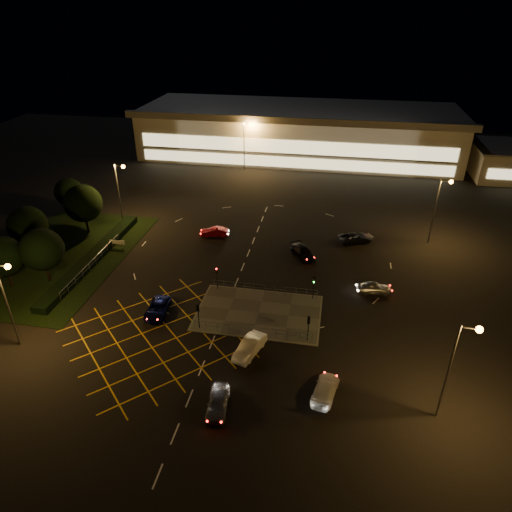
% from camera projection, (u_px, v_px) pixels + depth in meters
% --- Properties ---
extents(ground, '(180.00, 180.00, 0.00)m').
position_uv_depth(ground, '(245.00, 302.00, 55.28)').
color(ground, black).
rests_on(ground, ground).
extents(pedestrian_island, '(14.00, 9.00, 0.12)m').
position_uv_depth(pedestrian_island, '(259.00, 313.00, 53.22)').
color(pedestrian_island, '#4C4944').
rests_on(pedestrian_island, ground).
extents(grass_verge, '(18.00, 30.00, 0.08)m').
position_uv_depth(grass_verge, '(61.00, 257.00, 64.78)').
color(grass_verge, black).
rests_on(grass_verge, ground).
extents(hedge, '(2.00, 26.00, 1.00)m').
position_uv_depth(hedge, '(93.00, 257.00, 63.77)').
color(hedge, black).
rests_on(hedge, ground).
extents(supermarket, '(72.00, 26.50, 10.50)m').
position_uv_depth(supermarket, '(298.00, 131.00, 105.78)').
color(supermarket, beige).
rests_on(supermarket, ground).
extents(streetlight_sw, '(1.78, 0.56, 10.03)m').
position_uv_depth(streetlight_sw, '(7.00, 293.00, 45.15)').
color(streetlight_sw, slate).
rests_on(streetlight_sw, ground).
extents(streetlight_se, '(1.78, 0.56, 10.03)m').
position_uv_depth(streetlight_se, '(457.00, 359.00, 36.86)').
color(streetlight_se, slate).
rests_on(streetlight_se, ground).
extents(streetlight_nw, '(1.78, 0.56, 10.03)m').
position_uv_depth(streetlight_nw, '(120.00, 186.00, 71.18)').
color(streetlight_nw, slate).
rests_on(streetlight_nw, ground).
extents(streetlight_ne, '(1.78, 0.56, 10.03)m').
position_uv_depth(streetlight_ne, '(439.00, 203.00, 65.37)').
color(streetlight_ne, slate).
rests_on(streetlight_ne, ground).
extents(streetlight_far_left, '(1.78, 0.56, 10.03)m').
position_uv_depth(streetlight_far_left, '(246.00, 140.00, 94.70)').
color(streetlight_far_left, slate).
rests_on(streetlight_far_left, ground).
extents(streetlight_far_right, '(1.78, 0.56, 10.03)m').
position_uv_depth(streetlight_far_right, '(446.00, 147.00, 90.15)').
color(streetlight_far_right, slate).
rests_on(streetlight_far_right, ground).
extents(signal_sw, '(0.28, 0.30, 3.15)m').
position_uv_depth(signal_sw, '(198.00, 311.00, 49.60)').
color(signal_sw, black).
rests_on(signal_sw, pedestrian_island).
extents(signal_se, '(0.28, 0.30, 3.15)m').
position_uv_depth(signal_se, '(308.00, 323.00, 47.72)').
color(signal_se, black).
rests_on(signal_se, pedestrian_island).
extents(signal_nw, '(0.28, 0.30, 3.15)m').
position_uv_depth(signal_nw, '(217.00, 273.00, 56.45)').
color(signal_nw, black).
rests_on(signal_nw, pedestrian_island).
extents(signal_ne, '(0.28, 0.30, 3.15)m').
position_uv_depth(signal_ne, '(314.00, 283.00, 54.57)').
color(signal_ne, black).
rests_on(signal_ne, pedestrian_island).
extents(tree_a, '(5.04, 5.04, 6.86)m').
position_uv_depth(tree_a, '(3.00, 257.00, 56.13)').
color(tree_a, black).
rests_on(tree_a, ground).
extents(tree_b, '(5.40, 5.40, 7.35)m').
position_uv_depth(tree_b, '(28.00, 226.00, 63.15)').
color(tree_b, black).
rests_on(tree_b, ground).
extents(tree_c, '(5.76, 5.76, 7.84)m').
position_uv_depth(tree_c, '(83.00, 203.00, 69.23)').
color(tree_c, black).
rests_on(tree_c, ground).
extents(tree_d, '(4.68, 4.68, 6.37)m').
position_uv_depth(tree_d, '(69.00, 192.00, 75.77)').
color(tree_d, black).
rests_on(tree_d, ground).
extents(tree_e, '(5.40, 5.40, 7.35)m').
position_uv_depth(tree_e, '(42.00, 250.00, 57.07)').
color(tree_e, black).
rests_on(tree_e, ground).
extents(car_near_silver, '(2.25, 4.64, 1.53)m').
position_uv_depth(car_near_silver, '(218.00, 402.00, 40.47)').
color(car_near_silver, '#ACAEB4').
rests_on(car_near_silver, ground).
extents(car_queue_white, '(3.07, 5.07, 1.58)m').
position_uv_depth(car_queue_white, '(250.00, 347.00, 46.87)').
color(car_queue_white, white).
rests_on(car_queue_white, ground).
extents(car_left_blue, '(2.65, 5.08, 1.37)m').
position_uv_depth(car_left_blue, '(158.00, 308.00, 52.89)').
color(car_left_blue, '#0C1149').
rests_on(car_left_blue, ground).
extents(car_far_dkgrey, '(4.47, 5.20, 1.43)m').
position_uv_depth(car_far_dkgrey, '(303.00, 252.00, 64.73)').
color(car_far_dkgrey, black).
rests_on(car_far_dkgrey, ground).
extents(car_right_silver, '(4.37, 2.23, 1.42)m').
position_uv_depth(car_right_silver, '(374.00, 288.00, 56.68)').
color(car_right_silver, silver).
rests_on(car_right_silver, ground).
extents(car_circ_red, '(4.43, 2.19, 1.40)m').
position_uv_depth(car_circ_red, '(215.00, 232.00, 70.31)').
color(car_circ_red, maroon).
rests_on(car_circ_red, ground).
extents(car_east_grey, '(5.67, 4.17, 1.43)m').
position_uv_depth(car_east_grey, '(355.00, 238.00, 68.47)').
color(car_east_grey, black).
rests_on(car_east_grey, ground).
extents(car_approach_white, '(2.86, 5.08, 1.39)m').
position_uv_depth(car_approach_white, '(325.00, 389.00, 41.89)').
color(car_approach_white, silver).
rests_on(car_approach_white, ground).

